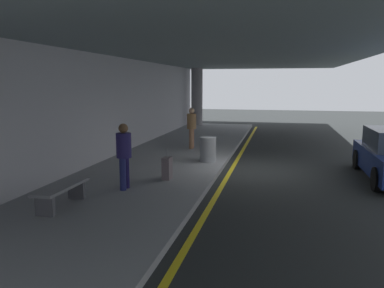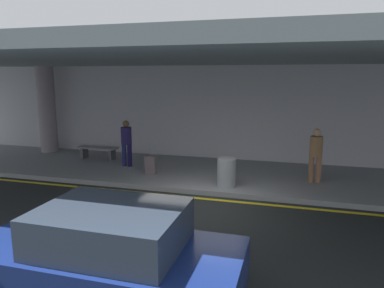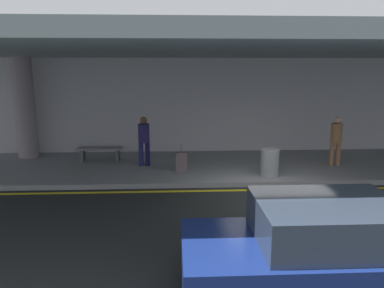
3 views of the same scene
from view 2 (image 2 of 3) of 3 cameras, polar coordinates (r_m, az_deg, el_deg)
name	(u,v)px [view 2 (image 2 of 3)]	position (r m, az deg, el deg)	size (l,w,h in m)	color
ground_plane	(201,208)	(9.58, 1.40, -10.07)	(60.00, 60.00, 0.00)	#222525
sidewalk	(224,175)	(12.44, 4.99, -4.83)	(26.00, 4.20, 0.15)	gray
lane_stripe_yellow	(207,199)	(10.24, 2.43, -8.66)	(26.00, 0.14, 0.01)	yellow
support_column_far_left	(47,110)	(16.76, -21.90, 5.07)	(0.73, 0.73, 3.65)	gray
ceiling_overhang	(222,58)	(11.51, 4.83, 13.42)	(28.00, 13.20, 0.30)	gray
terminal_back_wall	(235,115)	(14.28, 6.83, 4.61)	(26.00, 0.30, 3.80)	#B4B3BA
car_navy	(108,257)	(5.84, -13.11, -16.99)	(4.10, 1.92, 1.50)	navy
traveler_with_luggage	(316,152)	(11.69, 18.96, -1.15)	(0.38, 0.38, 1.68)	#8C5F42
person_waiting_for_ride	(126,140)	(13.25, -10.31, 0.60)	(0.38, 0.38, 1.68)	navy
suitcase_upright_primary	(151,165)	(12.21, -6.52, -3.28)	(0.36, 0.22, 0.90)	#605357
bench_metal	(98,150)	(14.80, -14.60, -0.93)	(1.60, 0.50, 0.48)	slate
trash_bin_steel	(226,172)	(10.82, 5.46, -4.47)	(0.56, 0.56, 0.85)	gray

